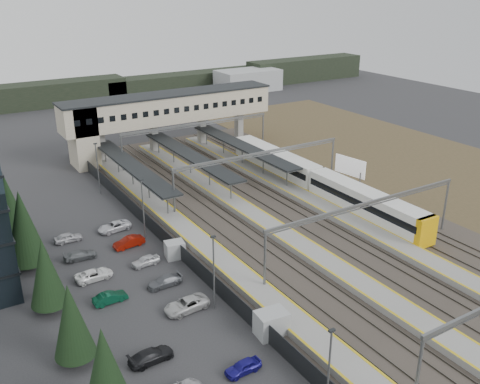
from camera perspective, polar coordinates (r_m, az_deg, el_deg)
ground at (r=64.06m, az=0.07°, el=-6.79°), size 220.00×220.00×0.00m
conifer_row at (r=51.57m, az=-19.10°, el=-9.58°), size 4.42×49.82×9.50m
car_park at (r=53.44m, az=-8.45°, el=-12.70°), size 10.59×44.68×1.28m
lampposts at (r=59.74m, az=-7.13°, el=-4.52°), size 0.50×53.25×8.07m
fence at (r=64.85m, az=-7.20°, el=-5.60°), size 0.08×90.00×2.00m
relay_cabin_near at (r=50.62m, az=3.38°, el=-13.83°), size 3.04×2.35×2.39m
relay_cabin_far at (r=63.65m, az=-6.97°, el=-6.14°), size 2.46×2.16×2.01m
rail_corridor at (r=72.31m, az=4.29°, el=-3.10°), size 34.00×90.00×0.92m
canopies at (r=87.49m, az=-5.34°, el=3.91°), size 23.10×30.00×3.28m
footbridge at (r=99.90m, az=-8.96°, el=8.38°), size 40.40×6.40×11.20m
gantries at (r=70.15m, az=7.14°, el=1.05°), size 28.40×62.28×7.17m
train at (r=81.56m, az=8.24°, el=1.13°), size 3.04×42.31×3.83m
billboard at (r=85.31m, az=11.66°, el=2.58°), size 1.11×5.68×4.83m
scrub_east at (r=96.39m, az=21.79°, el=1.66°), size 34.00×120.00×0.06m
treeline_far at (r=152.49m, az=-10.79°, el=10.95°), size 170.00×19.00×7.00m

